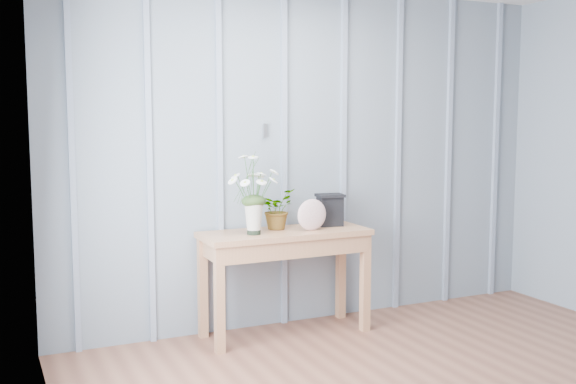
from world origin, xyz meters
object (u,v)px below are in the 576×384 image
sideboard (285,247)px  carved_box (330,210)px  felt_disc_vessel (312,215)px  daisy_vase (254,180)px

sideboard → carved_box: (0.39, 0.06, 0.24)m
carved_box → sideboard: bearing=-171.7°
sideboard → carved_box: 0.46m
sideboard → felt_disc_vessel: 0.30m
daisy_vase → felt_disc_vessel: size_ratio=2.65×
sideboard → daisy_vase: (-0.26, -0.05, 0.49)m
sideboard → felt_disc_vessel: size_ratio=5.35×
sideboard → felt_disc_vessel: bearing=-21.8°
daisy_vase → carved_box: daisy_vase is taller
felt_disc_vessel → carved_box: (0.21, 0.13, 0.01)m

